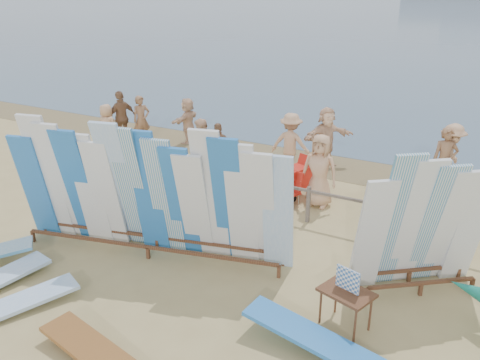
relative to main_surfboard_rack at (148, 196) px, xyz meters
The scene contains 22 objects.
ground 1.36m from the main_surfboard_rack, ahead, with size 160.00×160.00×0.00m, color tan.
wet_sand_strip 7.32m from the main_surfboard_rack, 87.52° to the left, with size 40.00×2.60×0.01m, color olive.
fence 3.09m from the main_surfboard_rack, 84.06° to the left, with size 12.08×0.08×0.90m.
main_surfboard_rack is the anchor object (origin of this frame).
side_surfboard_rack 5.29m from the main_surfboard_rack, 14.40° to the left, with size 2.30×1.99×2.81m.
vendor_table 4.46m from the main_surfboard_rack, ahead, with size 0.97×0.81×1.10m.
flat_board_d 4.66m from the main_surfboard_rack, 15.94° to the right, with size 0.56×2.70×0.07m, color blue.
flat_board_b 3.43m from the main_surfboard_rack, 107.21° to the right, with size 0.56×2.70×0.07m, color #93BBEB.
beach_chair_left 4.17m from the main_surfboard_rack, 68.54° to the left, with size 0.71×0.72×0.86m.
beach_chair_right 3.80m from the main_surfboard_rack, 77.41° to the left, with size 0.60×0.61×0.86m.
stroller 4.61m from the main_surfboard_rack, 70.89° to the left, with size 0.78×0.93×1.10m.
beachgoer_2 4.68m from the main_surfboard_rack, 109.67° to the left, with size 0.83×0.40×1.70m, color beige.
beachgoer_6 4.59m from the main_surfboard_rack, 61.60° to the left, with size 0.92×0.44×1.89m, color tan.
beachgoer_0 7.72m from the main_surfboard_rack, 139.19° to the left, with size 0.75×0.36×1.53m, color tan.
beachgoer_5 7.05m from the main_surfboard_rack, 79.45° to the left, with size 1.72×0.56×1.86m, color beige.
beachgoer_4 4.72m from the main_surfboard_rack, 103.63° to the left, with size 0.94×0.41×1.61m, color #8C6042.
beachgoer_extra_1 8.10m from the main_surfboard_rack, 135.26° to the left, with size 1.10×0.47×1.87m, color #8C6042.
beachgoer_1 7.95m from the main_surfboard_rack, 130.52° to the left, with size 0.62×0.34×1.70m, color #8C6042.
beachgoer_7 8.06m from the main_surfboard_rack, 53.55° to the left, with size 0.66×0.36×1.80m, color #8C6042.
beachgoer_11 7.93m from the main_surfboard_rack, 118.91° to the left, with size 1.48×0.48×1.60m, color beige.
beachgoer_3 5.88m from the main_surfboard_rack, 84.26° to the left, with size 1.18×0.49×1.83m, color tan.
beachgoer_9 8.36m from the main_surfboard_rack, 54.17° to the left, with size 1.20×0.50×1.86m, color tan.
Camera 1 is at (5.91, -7.35, 5.38)m, focal length 38.00 mm.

